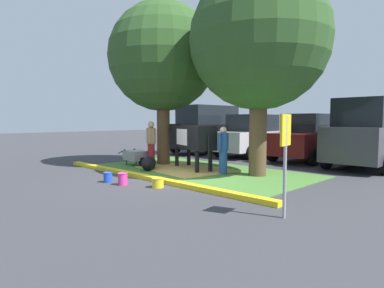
{
  "coord_description": "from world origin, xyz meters",
  "views": [
    {
      "loc": [
        7.43,
        -6.5,
        1.76
      ],
      "look_at": [
        -0.86,
        1.82,
        0.9
      ],
      "focal_mm": 30.8,
      "sensor_mm": 36.0,
      "label": 1
    }
  ],
  "objects_px": {
    "wheelbarrow": "(136,156)",
    "cow_holstein": "(191,137)",
    "person_handler": "(223,149)",
    "sedan_silver": "(253,136)",
    "suv_black": "(208,129)",
    "shade_tree_right": "(259,40)",
    "person_visitor_near": "(151,143)",
    "sedan_blue": "(309,138)",
    "calf_lying": "(149,163)",
    "bucket_yellow": "(158,182)",
    "parking_sign": "(285,145)",
    "bucket_pink": "(123,179)",
    "bucket_blue": "(108,177)",
    "shade_tree_left": "(163,58)",
    "suv_dark_grey": "(370,133)"
  },
  "relations": [
    {
      "from": "calf_lying",
      "to": "person_handler",
      "type": "distance_m",
      "value": 2.77
    },
    {
      "from": "bucket_pink",
      "to": "suv_dark_grey",
      "type": "relative_size",
      "value": 0.07
    },
    {
      "from": "person_visitor_near",
      "to": "suv_black",
      "type": "xyz_separation_m",
      "value": [
        -2.26,
        5.63,
        0.35
      ]
    },
    {
      "from": "wheelbarrow",
      "to": "sedan_blue",
      "type": "relative_size",
      "value": 0.36
    },
    {
      "from": "bucket_pink",
      "to": "suv_black",
      "type": "xyz_separation_m",
      "value": [
        -4.38,
        8.27,
        1.1
      ]
    },
    {
      "from": "bucket_blue",
      "to": "shade_tree_right",
      "type": "bearing_deg",
      "value": 58.24
    },
    {
      "from": "cow_holstein",
      "to": "bucket_blue",
      "type": "relative_size",
      "value": 10.64
    },
    {
      "from": "bucket_pink",
      "to": "suv_dark_grey",
      "type": "bearing_deg",
      "value": 66.18
    },
    {
      "from": "person_handler",
      "to": "bucket_yellow",
      "type": "distance_m",
      "value": 2.85
    },
    {
      "from": "person_handler",
      "to": "sedan_silver",
      "type": "relative_size",
      "value": 0.35
    },
    {
      "from": "person_visitor_near",
      "to": "bucket_yellow",
      "type": "height_order",
      "value": "person_visitor_near"
    },
    {
      "from": "calf_lying",
      "to": "bucket_yellow",
      "type": "xyz_separation_m",
      "value": [
        2.56,
        -1.68,
        -0.1
      ]
    },
    {
      "from": "sedan_blue",
      "to": "shade_tree_right",
      "type": "bearing_deg",
      "value": -82.43
    },
    {
      "from": "person_visitor_near",
      "to": "sedan_blue",
      "type": "relative_size",
      "value": 0.39
    },
    {
      "from": "calf_lying",
      "to": "bucket_pink",
      "type": "distance_m",
      "value": 2.68
    },
    {
      "from": "wheelbarrow",
      "to": "cow_holstein",
      "type": "bearing_deg",
      "value": 22.65
    },
    {
      "from": "shade_tree_right",
      "to": "wheelbarrow",
      "type": "relative_size",
      "value": 3.94
    },
    {
      "from": "shade_tree_left",
      "to": "bucket_pink",
      "type": "relative_size",
      "value": 19.02
    },
    {
      "from": "calf_lying",
      "to": "sedan_silver",
      "type": "bearing_deg",
      "value": 90.27
    },
    {
      "from": "person_handler",
      "to": "sedan_blue",
      "type": "bearing_deg",
      "value": 87.28
    },
    {
      "from": "person_handler",
      "to": "wheelbarrow",
      "type": "distance_m",
      "value": 3.8
    },
    {
      "from": "shade_tree_left",
      "to": "bucket_pink",
      "type": "height_order",
      "value": "shade_tree_left"
    },
    {
      "from": "person_visitor_near",
      "to": "calf_lying",
      "type": "bearing_deg",
      "value": -45.12
    },
    {
      "from": "shade_tree_right",
      "to": "wheelbarrow",
      "type": "xyz_separation_m",
      "value": [
        -4.62,
        -1.35,
        -3.8
      ]
    },
    {
      "from": "bucket_pink",
      "to": "suv_dark_grey",
      "type": "height_order",
      "value": "suv_dark_grey"
    },
    {
      "from": "shade_tree_left",
      "to": "person_handler",
      "type": "height_order",
      "value": "shade_tree_left"
    },
    {
      "from": "person_visitor_near",
      "to": "suv_dark_grey",
      "type": "relative_size",
      "value": 0.37
    },
    {
      "from": "person_visitor_near",
      "to": "bucket_pink",
      "type": "height_order",
      "value": "person_visitor_near"
    },
    {
      "from": "bucket_yellow",
      "to": "shade_tree_right",
      "type": "bearing_deg",
      "value": 75.97
    },
    {
      "from": "parking_sign",
      "to": "bucket_pink",
      "type": "height_order",
      "value": "parking_sign"
    },
    {
      "from": "sedan_silver",
      "to": "bucket_yellow",
      "type": "bearing_deg",
      "value": -72.16
    },
    {
      "from": "cow_holstein",
      "to": "sedan_silver",
      "type": "xyz_separation_m",
      "value": [
        -0.95,
        5.17,
        -0.16
      ]
    },
    {
      "from": "bucket_blue",
      "to": "parking_sign",
      "type": "bearing_deg",
      "value": 4.81
    },
    {
      "from": "parking_sign",
      "to": "suv_black",
      "type": "bearing_deg",
      "value": 138.73
    },
    {
      "from": "person_handler",
      "to": "suv_black",
      "type": "xyz_separation_m",
      "value": [
        -5.24,
        5.05,
        0.44
      ]
    },
    {
      "from": "shade_tree_right",
      "to": "person_handler",
      "type": "bearing_deg",
      "value": -148.0
    },
    {
      "from": "shade_tree_left",
      "to": "bucket_blue",
      "type": "bearing_deg",
      "value": -64.11
    },
    {
      "from": "person_visitor_near",
      "to": "wheelbarrow",
      "type": "distance_m",
      "value": 0.92
    },
    {
      "from": "person_handler",
      "to": "bucket_blue",
      "type": "xyz_separation_m",
      "value": [
        -1.48,
        -3.3,
        -0.68
      ]
    },
    {
      "from": "cow_holstein",
      "to": "parking_sign",
      "type": "height_order",
      "value": "parking_sign"
    },
    {
      "from": "shade_tree_left",
      "to": "parking_sign",
      "type": "height_order",
      "value": "shade_tree_left"
    },
    {
      "from": "cow_holstein",
      "to": "bucket_pink",
      "type": "bearing_deg",
      "value": -78.05
    },
    {
      "from": "bucket_blue",
      "to": "sedan_blue",
      "type": "height_order",
      "value": "sedan_blue"
    },
    {
      "from": "suv_black",
      "to": "shade_tree_right",
      "type": "bearing_deg",
      "value": -36.02
    },
    {
      "from": "shade_tree_left",
      "to": "bucket_pink",
      "type": "xyz_separation_m",
      "value": [
        2.31,
        -3.39,
        -3.98
      ]
    },
    {
      "from": "calf_lying",
      "to": "parking_sign",
      "type": "height_order",
      "value": "parking_sign"
    },
    {
      "from": "cow_holstein",
      "to": "calf_lying",
      "type": "relative_size",
      "value": 2.59
    },
    {
      "from": "cow_holstein",
      "to": "suv_black",
      "type": "height_order",
      "value": "suv_black"
    },
    {
      "from": "calf_lying",
      "to": "suv_black",
      "type": "height_order",
      "value": "suv_black"
    },
    {
      "from": "person_handler",
      "to": "sedan_silver",
      "type": "height_order",
      "value": "sedan_silver"
    }
  ]
}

